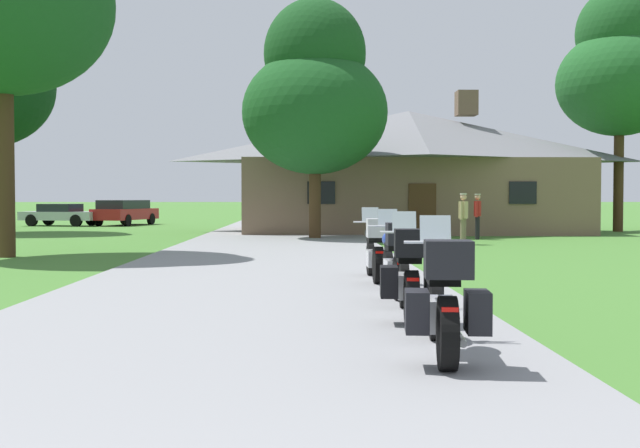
# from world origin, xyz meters

# --- Properties ---
(ground_plane) EXTENTS (500.00, 500.00, 0.00)m
(ground_plane) POSITION_xyz_m (0.00, 20.00, 0.00)
(ground_plane) COLOR #42752D
(asphalt_driveway) EXTENTS (6.40, 80.00, 0.06)m
(asphalt_driveway) POSITION_xyz_m (0.00, 18.00, 0.03)
(asphalt_driveway) COLOR gray
(asphalt_driveway) RESTS_ON ground
(motorcycle_blue_nearest_to_camera) EXTENTS (0.84, 2.08, 1.30)m
(motorcycle_blue_nearest_to_camera) POSITION_xyz_m (2.07, 5.99, 0.61)
(motorcycle_blue_nearest_to_camera) COLOR black
(motorcycle_blue_nearest_to_camera) RESTS_ON asphalt_driveway
(motorcycle_green_second_in_row) EXTENTS (0.80, 2.08, 1.30)m
(motorcycle_green_second_in_row) POSITION_xyz_m (2.08, 8.36, 0.61)
(motorcycle_green_second_in_row) COLOR black
(motorcycle_green_second_in_row) RESTS_ON asphalt_driveway
(motorcycle_blue_third_in_row) EXTENTS (0.66, 2.08, 1.30)m
(motorcycle_blue_third_in_row) POSITION_xyz_m (2.18, 10.66, 0.62)
(motorcycle_blue_third_in_row) COLOR black
(motorcycle_blue_third_in_row) RESTS_ON asphalt_driveway
(motorcycle_black_farthest_in_row) EXTENTS (0.66, 2.08, 1.30)m
(motorcycle_black_farthest_in_row) POSITION_xyz_m (2.08, 12.83, 0.62)
(motorcycle_black_farthest_in_row) COLOR black
(motorcycle_black_farthest_in_row) RESTS_ON asphalt_driveway
(stone_lodge) EXTENTS (15.22, 8.49, 6.32)m
(stone_lodge) POSITION_xyz_m (5.55, 33.84, 2.79)
(stone_lodge) COLOR brown
(stone_lodge) RESTS_ON ground
(bystander_red_shirt_near_lodge) EXTENTS (0.33, 0.52, 1.69)m
(bystander_red_shirt_near_lodge) POSITION_xyz_m (7.21, 27.40, 0.95)
(bystander_red_shirt_near_lodge) COLOR black
(bystander_red_shirt_near_lodge) RESTS_ON ground
(bystander_tan_shirt_beside_signpost) EXTENTS (0.37, 0.49, 1.69)m
(bystander_tan_shirt_beside_signpost) POSITION_xyz_m (6.04, 24.29, 0.95)
(bystander_tan_shirt_beside_signpost) COLOR #75664C
(bystander_tan_shirt_beside_signpost) RESTS_ON ground
(tree_by_lodge_front) EXTENTS (5.34, 5.34, 8.80)m
(tree_by_lodge_front) POSITION_xyz_m (1.23, 27.59, 5.30)
(tree_by_lodge_front) COLOR #422D19
(tree_by_lodge_front) RESTS_ON ground
(tree_right_of_lodge) EXTENTS (5.61, 5.61, 11.06)m
(tree_right_of_lodge) POSITION_xyz_m (15.09, 33.92, 7.37)
(tree_right_of_lodge) COLOR #422D19
(tree_right_of_lodge) RESTS_ON ground
(parked_red_suv_far_left) EXTENTS (2.99, 4.92, 1.40)m
(parked_red_suv_far_left) POSITION_xyz_m (-9.12, 42.55, 0.78)
(parked_red_suv_far_left) COLOR maroon
(parked_red_suv_far_left) RESTS_ON ground
(parked_silver_sedan_far_left) EXTENTS (4.50, 2.72, 1.20)m
(parked_silver_sedan_far_left) POSITION_xyz_m (-12.32, 41.56, 0.64)
(parked_silver_sedan_far_left) COLOR #ADAFB7
(parked_silver_sedan_far_left) RESTS_ON ground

